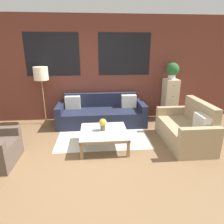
{
  "coord_description": "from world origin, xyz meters",
  "views": [
    {
      "loc": [
        0.11,
        -3.13,
        2.01
      ],
      "look_at": [
        0.51,
        1.25,
        0.55
      ],
      "focal_mm": 32.0,
      "sensor_mm": 36.0,
      "label": 1
    }
  ],
  "objects_px": {
    "settee_vintage": "(186,130)",
    "potted_plant": "(172,70)",
    "floor_lamp": "(41,76)",
    "coffee_table": "(104,133)",
    "drawer_cabinet": "(170,100)",
    "flower_vase": "(103,124)",
    "couch_dark": "(102,114)"
  },
  "relations": [
    {
      "from": "floor_lamp",
      "to": "potted_plant",
      "type": "height_order",
      "value": "potted_plant"
    },
    {
      "from": "drawer_cabinet",
      "to": "flower_vase",
      "type": "relative_size",
      "value": 4.58
    },
    {
      "from": "drawer_cabinet",
      "to": "floor_lamp",
      "type": "bearing_deg",
      "value": -179.0
    },
    {
      "from": "floor_lamp",
      "to": "flower_vase",
      "type": "distance_m",
      "value": 2.22
    },
    {
      "from": "potted_plant",
      "to": "flower_vase",
      "type": "relative_size",
      "value": 1.77
    },
    {
      "from": "couch_dark",
      "to": "flower_vase",
      "type": "relative_size",
      "value": 9.2
    },
    {
      "from": "settee_vintage",
      "to": "potted_plant",
      "type": "relative_size",
      "value": 3.27
    },
    {
      "from": "settee_vintage",
      "to": "coffee_table",
      "type": "distance_m",
      "value": 1.77
    },
    {
      "from": "coffee_table",
      "to": "floor_lamp",
      "type": "bearing_deg",
      "value": 135.41
    },
    {
      "from": "couch_dark",
      "to": "settee_vintage",
      "type": "xyz_separation_m",
      "value": [
        1.77,
        -1.31,
        0.03
      ]
    },
    {
      "from": "settee_vintage",
      "to": "floor_lamp",
      "type": "relative_size",
      "value": 0.96
    },
    {
      "from": "coffee_table",
      "to": "drawer_cabinet",
      "type": "xyz_separation_m",
      "value": [
        1.94,
        1.54,
        0.26
      ]
    },
    {
      "from": "coffee_table",
      "to": "potted_plant",
      "type": "xyz_separation_m",
      "value": [
        1.94,
        1.54,
        1.08
      ]
    },
    {
      "from": "couch_dark",
      "to": "floor_lamp",
      "type": "relative_size",
      "value": 1.52
    },
    {
      "from": "settee_vintage",
      "to": "potted_plant",
      "type": "distance_m",
      "value": 1.87
    },
    {
      "from": "floor_lamp",
      "to": "drawer_cabinet",
      "type": "distance_m",
      "value": 3.52
    },
    {
      "from": "potted_plant",
      "to": "floor_lamp",
      "type": "bearing_deg",
      "value": -179.0
    },
    {
      "from": "floor_lamp",
      "to": "drawer_cabinet",
      "type": "relative_size",
      "value": 1.32
    },
    {
      "from": "drawer_cabinet",
      "to": "potted_plant",
      "type": "bearing_deg",
      "value": 90.0
    },
    {
      "from": "couch_dark",
      "to": "flower_vase",
      "type": "xyz_separation_m",
      "value": [
        -0.02,
        -1.31,
        0.23
      ]
    },
    {
      "from": "drawer_cabinet",
      "to": "settee_vintage",
      "type": "bearing_deg",
      "value": -96.43
    },
    {
      "from": "couch_dark",
      "to": "drawer_cabinet",
      "type": "bearing_deg",
      "value": 5.91
    },
    {
      "from": "couch_dark",
      "to": "coffee_table",
      "type": "height_order",
      "value": "couch_dark"
    },
    {
      "from": "couch_dark",
      "to": "coffee_table",
      "type": "xyz_separation_m",
      "value": [
        -0.01,
        -1.34,
        0.04
      ]
    },
    {
      "from": "couch_dark",
      "to": "potted_plant",
      "type": "xyz_separation_m",
      "value": [
        1.94,
        0.2,
        1.12
      ]
    },
    {
      "from": "potted_plant",
      "to": "flower_vase",
      "type": "xyz_separation_m",
      "value": [
        -1.96,
        -1.51,
        -0.89
      ]
    },
    {
      "from": "drawer_cabinet",
      "to": "flower_vase",
      "type": "xyz_separation_m",
      "value": [
        -1.96,
        -1.51,
        -0.07
      ]
    },
    {
      "from": "couch_dark",
      "to": "settee_vintage",
      "type": "distance_m",
      "value": 2.2
    },
    {
      "from": "drawer_cabinet",
      "to": "potted_plant",
      "type": "distance_m",
      "value": 0.82
    },
    {
      "from": "floor_lamp",
      "to": "settee_vintage",
      "type": "bearing_deg",
      "value": -23.9
    },
    {
      "from": "coffee_table",
      "to": "flower_vase",
      "type": "bearing_deg",
      "value": 115.87
    },
    {
      "from": "flower_vase",
      "to": "coffee_table",
      "type": "bearing_deg",
      "value": -64.13
    }
  ]
}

